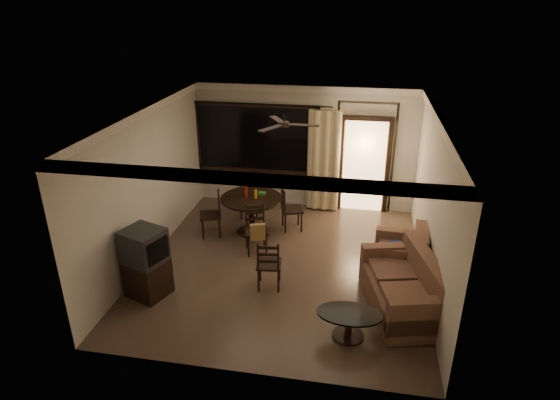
% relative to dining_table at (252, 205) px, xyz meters
% --- Properties ---
extents(ground, '(5.50, 5.50, 0.00)m').
position_rel_dining_table_xyz_m(ground, '(0.87, -1.18, -0.62)').
color(ground, '#7F6651').
rests_on(ground, ground).
extents(room_shell, '(5.50, 6.70, 5.50)m').
position_rel_dining_table_xyz_m(room_shell, '(1.47, 0.60, 1.21)').
color(room_shell, beige).
rests_on(room_shell, ground).
extents(dining_table, '(1.26, 1.26, 1.00)m').
position_rel_dining_table_xyz_m(dining_table, '(0.00, 0.00, 0.00)').
color(dining_table, black).
rests_on(dining_table, ground).
extents(dining_chair_west, '(0.53, 0.53, 0.95)m').
position_rel_dining_table_xyz_m(dining_chair_west, '(-0.79, -0.28, -0.34)').
color(dining_chair_west, black).
rests_on(dining_chair_west, ground).
extents(dining_chair_east, '(0.53, 0.53, 0.95)m').
position_rel_dining_table_xyz_m(dining_chair_east, '(0.79, 0.27, -0.34)').
color(dining_chair_east, black).
rests_on(dining_chair_east, ground).
extents(dining_chair_south, '(0.53, 0.57, 0.95)m').
position_rel_dining_table_xyz_m(dining_chair_south, '(0.28, -0.81, -0.31)').
color(dining_chair_south, black).
rests_on(dining_chair_south, ground).
extents(dining_chair_north, '(0.53, 0.53, 0.95)m').
position_rel_dining_table_xyz_m(dining_chair_north, '(-0.26, 0.74, -0.34)').
color(dining_chair_north, black).
rests_on(dining_chair_north, ground).
extents(tv_cabinet, '(0.77, 0.74, 1.18)m').
position_rel_dining_table_xyz_m(tv_cabinet, '(-1.17, -2.47, -0.02)').
color(tv_cabinet, black).
rests_on(tv_cabinet, ground).
extents(sofa, '(1.32, 1.92, 0.93)m').
position_rel_dining_table_xyz_m(sofa, '(2.97, -2.16, -0.25)').
color(sofa, '#40211E').
rests_on(sofa, ground).
extents(armchair, '(0.95, 0.95, 0.89)m').
position_rel_dining_table_xyz_m(armchair, '(2.98, -1.13, -0.25)').
color(armchair, '#40211E').
rests_on(armchair, ground).
extents(coffee_table, '(0.94, 0.57, 0.41)m').
position_rel_dining_table_xyz_m(coffee_table, '(2.13, -2.97, -0.34)').
color(coffee_table, black).
rests_on(coffee_table, ground).
extents(side_chair, '(0.46, 0.46, 0.93)m').
position_rel_dining_table_xyz_m(side_chair, '(0.75, -1.92, -0.34)').
color(side_chair, black).
rests_on(side_chair, ground).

